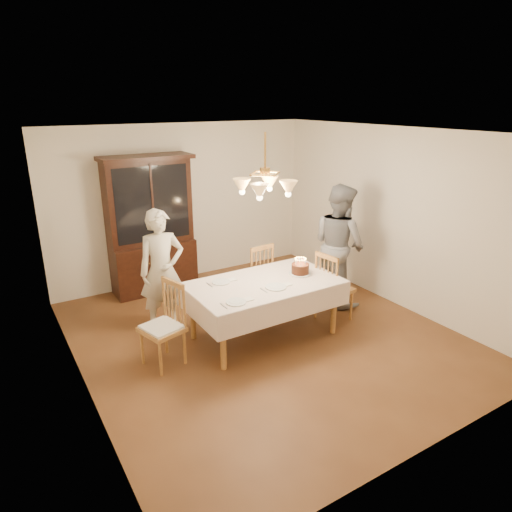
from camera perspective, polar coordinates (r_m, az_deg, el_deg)
ground at (r=6.11m, az=1.00°, el=-9.87°), size 5.00×5.00×0.00m
room_shell at (r=5.52m, az=1.09°, el=4.63°), size 5.00×5.00×5.00m
dining_table at (r=5.81m, az=1.04°, el=-3.97°), size 1.90×1.10×0.76m
china_hutch at (r=7.36m, az=-13.03°, el=3.49°), size 1.38×0.54×2.16m
chair_far_side at (r=6.73m, az=-0.18°, el=-2.87°), size 0.49×0.47×1.00m
chair_left_end at (r=5.41m, az=-11.59°, el=-8.91°), size 0.52×0.54×1.00m
chair_right_end at (r=6.44m, az=9.68°, el=-4.21°), size 0.47×0.49×1.00m
elderly_woman at (r=6.11m, az=-11.67°, el=-1.82°), size 0.64×0.46×1.64m
adult_in_grey at (r=6.89m, az=10.32°, el=1.43°), size 0.69×0.88×1.81m
birthday_cake at (r=6.05m, az=5.54°, el=-1.66°), size 0.30×0.30×0.22m
place_setting_near_left at (r=5.23m, az=-2.37°, el=-5.75°), size 0.38×0.23×0.02m
place_setting_near_right at (r=5.63m, az=2.59°, el=-3.87°), size 0.41×0.26×0.02m
place_setting_far_left at (r=5.79m, az=-4.27°, el=-3.22°), size 0.38×0.23×0.02m
chandelier at (r=5.44m, az=1.12°, el=8.67°), size 0.62×0.62×0.73m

